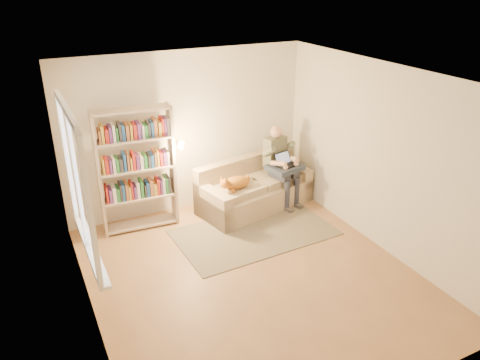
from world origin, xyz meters
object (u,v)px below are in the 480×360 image
cat (236,182)px  bookshelf (136,164)px  laptop (283,163)px  sofa (253,191)px  person (280,161)px

cat → bookshelf: (-1.45, 0.37, 0.44)m
cat → laptop: 0.90m
sofa → laptop: size_ratio=5.60×
person → cat: size_ratio=2.06×
sofa → laptop: 0.69m
sofa → person: person is taller
sofa → bookshelf: bookshelf is taller
cat → laptop: bearing=-8.9°
person → laptop: bearing=-109.3°
sofa → laptop: (0.46, -0.17, 0.49)m
laptop → person: bearing=70.7°
person → cat: bearing=178.4°
cat → sofa: bearing=14.7°
person → bookshelf: bookshelf is taller
sofa → bookshelf: (-1.88, 0.16, 0.76)m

